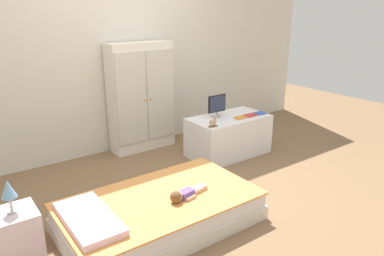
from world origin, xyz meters
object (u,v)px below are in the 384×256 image
object	(u,v)px
tv_stand	(228,136)
book_blue	(260,113)
doll	(182,195)
bed	(160,212)
rocking_horse_toy	(214,121)
table_lamp	(8,190)
nightstand	(17,237)
book_orange	(240,118)
book_red	(250,115)
wardrobe	(141,97)
tv_monitor	(217,105)

from	to	relation	value
tv_stand	book_blue	size ratio (longest dim) A/B	7.94
doll	book_blue	world-z (taller)	book_blue
bed	tv_stand	world-z (taller)	tv_stand
book_blue	tv_stand	bearing A→B (deg)	163.09
rocking_horse_toy	book_blue	distance (m)	0.79
rocking_horse_toy	table_lamp	bearing A→B (deg)	-168.28
nightstand	tv_stand	xyz separation A→B (m)	(2.52, 0.62, 0.04)
bed	book_orange	xyz separation A→B (m)	(1.55, 0.71, 0.36)
table_lamp	nightstand	bearing A→B (deg)	0.00
doll	bed	bearing A→B (deg)	138.62
nightstand	book_red	world-z (taller)	book_red
doll	book_red	bearing A→B (deg)	28.17
table_lamp	book_red	xyz separation A→B (m)	(2.75, 0.50, -0.07)
bed	tv_stand	xyz separation A→B (m)	(1.47, 0.83, 0.11)
wardrobe	tv_stand	xyz separation A→B (m)	(0.74, -0.80, -0.43)
tv_stand	book_red	xyz separation A→B (m)	(0.23, -0.12, 0.25)
book_orange	book_red	size ratio (longest dim) A/B	0.94
rocking_horse_toy	book_orange	distance (m)	0.47
bed	book_blue	world-z (taller)	book_blue
doll	wardrobe	size ratio (longest dim) A/B	0.29
nightstand	book_blue	xyz separation A→B (m)	(2.92, 0.50, 0.29)
tv_monitor	tv_stand	bearing A→B (deg)	-38.26
book_orange	book_blue	distance (m)	0.32
table_lamp	book_orange	bearing A→B (deg)	10.99
bed	tv_monitor	distance (m)	1.72
nightstand	table_lamp	bearing A→B (deg)	0.00
doll	book_orange	distance (m)	1.65
nightstand	wardrobe	xyz separation A→B (m)	(1.78, 1.42, 0.47)
doll	nightstand	bearing A→B (deg)	164.35
table_lamp	book_blue	size ratio (longest dim) A/B	1.99
doll	book_red	xyz separation A→B (m)	(1.56, 0.84, 0.20)
nightstand	table_lamp	world-z (taller)	table_lamp
nightstand	book_red	bearing A→B (deg)	10.38
doll	book_red	size ratio (longest dim) A/B	2.54
wardrobe	book_blue	xyz separation A→B (m)	(1.14, -0.92, -0.18)
bed	book_blue	size ratio (longest dim) A/B	13.10
table_lamp	book_blue	bearing A→B (deg)	9.81
tv_stand	doll	bearing A→B (deg)	-144.35
tv_stand	tv_monitor	xyz separation A→B (m)	(-0.12, 0.09, 0.39)
tv_monitor	rocking_horse_toy	distance (m)	0.39
doll	tv_monitor	world-z (taller)	tv_monitor
nightstand	wardrobe	bearing A→B (deg)	38.63
doll	nightstand	xyz separation A→B (m)	(-1.19, 0.33, -0.09)
doll	tv_stand	xyz separation A→B (m)	(1.33, 0.96, -0.05)
book_red	nightstand	bearing A→B (deg)	-169.62
wardrobe	book_blue	size ratio (longest dim) A/B	10.96
table_lamp	rocking_horse_toy	world-z (taller)	table_lamp
tv_monitor	book_blue	distance (m)	0.57
table_lamp	book_blue	distance (m)	2.96
book_orange	bed	bearing A→B (deg)	-155.23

